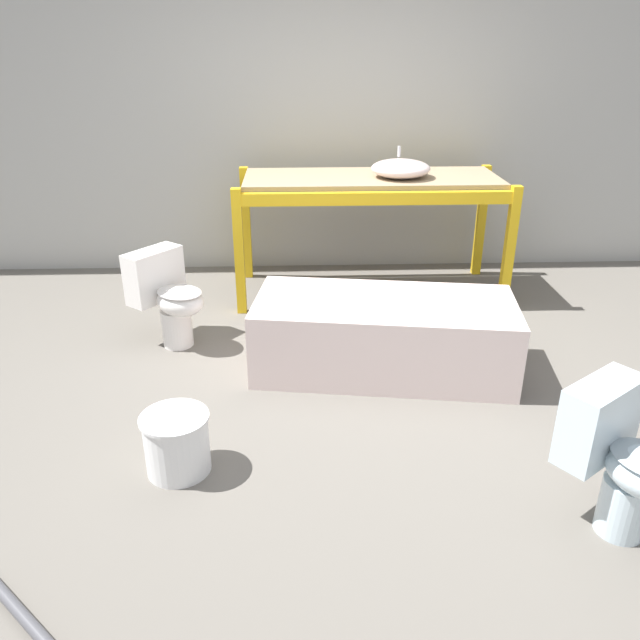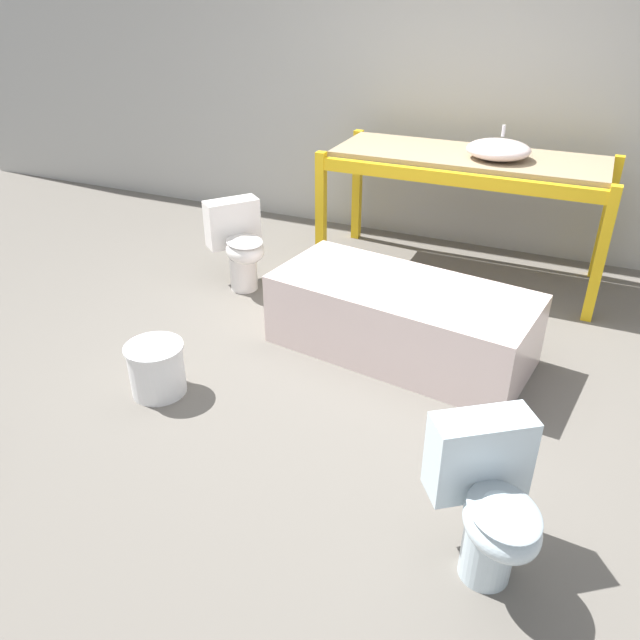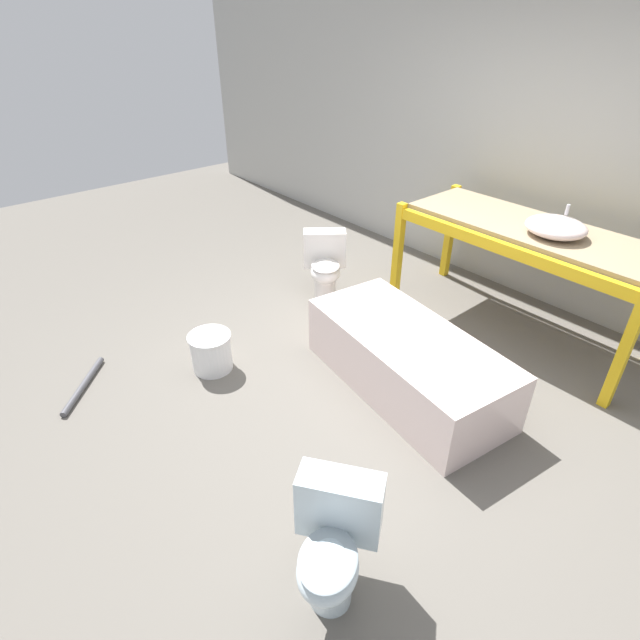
{
  "view_description": "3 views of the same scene",
  "coord_description": "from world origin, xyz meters",
  "px_view_note": "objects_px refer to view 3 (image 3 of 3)",
  "views": [
    {
      "loc": [
        -0.26,
        -3.2,
        1.93
      ],
      "look_at": [
        -0.14,
        -0.22,
        0.57
      ],
      "focal_mm": 35.0,
      "sensor_mm": 36.0,
      "label": 1
    },
    {
      "loc": [
        1.19,
        -3.01,
        2.11
      ],
      "look_at": [
        -0.0,
        -0.33,
        0.47
      ],
      "focal_mm": 35.0,
      "sensor_mm": 36.0,
      "label": 2
    },
    {
      "loc": [
        2.08,
        -2.08,
        2.42
      ],
      "look_at": [
        -0.15,
        -0.19,
        0.57
      ],
      "focal_mm": 28.0,
      "sensor_mm": 36.0,
      "label": 3
    }
  ],
  "objects_px": {
    "toilet_far": "(325,265)",
    "bucket_white": "(211,351)",
    "sink_basin": "(556,227)",
    "bathtub_main": "(407,357)",
    "toilet_near": "(334,543)"
  },
  "relations": [
    {
      "from": "toilet_near",
      "to": "bucket_white",
      "type": "bearing_deg",
      "value": 131.38
    },
    {
      "from": "toilet_far",
      "to": "bucket_white",
      "type": "relative_size",
      "value": 1.95
    },
    {
      "from": "toilet_far",
      "to": "bucket_white",
      "type": "height_order",
      "value": "toilet_far"
    },
    {
      "from": "bathtub_main",
      "to": "toilet_far",
      "type": "relative_size",
      "value": 2.6
    },
    {
      "from": "sink_basin",
      "to": "bucket_white",
      "type": "bearing_deg",
      "value": -121.83
    },
    {
      "from": "bathtub_main",
      "to": "bucket_white",
      "type": "height_order",
      "value": "bathtub_main"
    },
    {
      "from": "toilet_near",
      "to": "toilet_far",
      "type": "xyz_separation_m",
      "value": [
        -2.19,
        1.84,
        0.0
      ]
    },
    {
      "from": "bathtub_main",
      "to": "bucket_white",
      "type": "xyz_separation_m",
      "value": [
        -1.12,
        -0.98,
        -0.11
      ]
    },
    {
      "from": "toilet_near",
      "to": "toilet_far",
      "type": "relative_size",
      "value": 1.0
    },
    {
      "from": "toilet_far",
      "to": "sink_basin",
      "type": "bearing_deg",
      "value": -24.57
    },
    {
      "from": "bathtub_main",
      "to": "toilet_near",
      "type": "xyz_separation_m",
      "value": [
        0.79,
        -1.42,
        0.09
      ]
    },
    {
      "from": "toilet_near",
      "to": "toilet_far",
      "type": "bearing_deg",
      "value": 104.37
    },
    {
      "from": "bathtub_main",
      "to": "bucket_white",
      "type": "bearing_deg",
      "value": -130.69
    },
    {
      "from": "toilet_near",
      "to": "bucket_white",
      "type": "distance_m",
      "value": 1.98
    },
    {
      "from": "bathtub_main",
      "to": "toilet_far",
      "type": "distance_m",
      "value": 1.46
    }
  ]
}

